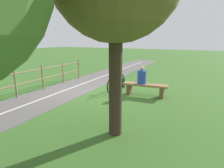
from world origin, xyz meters
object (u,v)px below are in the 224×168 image
bench (145,88)px  backpack (122,82)px  bicycle (116,83)px  person_seated (142,77)px

bench → backpack: (1.57, -0.91, -0.13)m
bench → backpack: bench is taller
bench → bicycle: (1.41, -0.03, 0.02)m
person_seated → bench: bearing=180.0°
person_seated → backpack: size_ratio=1.56×
bicycle → person_seated: bearing=86.2°
person_seated → backpack: 1.78m
bicycle → backpack: 0.91m
person_seated → bicycle: (1.24, -0.05, -0.44)m
bicycle → backpack: bearing=-171.4°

